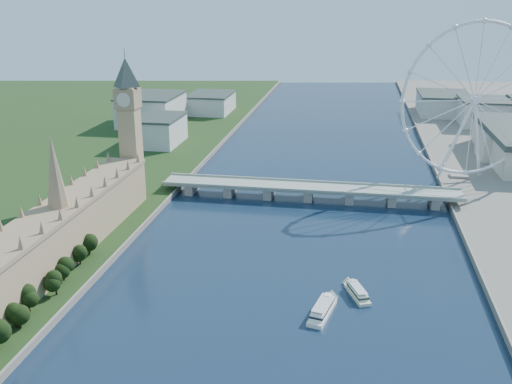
# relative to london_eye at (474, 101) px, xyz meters

# --- Properties ---
(parliament_range) EXTENTS (24.00, 200.00, 70.00)m
(parliament_range) POSITION_rel_london_eye_xyz_m (-247.98, -185.08, -49.04)
(parliament_range) COLOR tan
(parliament_range) RESTS_ON ground
(big_ben) EXTENTS (20.02, 20.02, 110.00)m
(big_ben) POSITION_rel_london_eye_xyz_m (-247.98, -77.08, -0.95)
(big_ben) COLOR tan
(big_ben) RESTS_ON ground
(westminster_bridge) EXTENTS (220.00, 22.00, 9.50)m
(westminster_bridge) POSITION_rel_london_eye_xyz_m (-119.98, -55.08, -60.89)
(westminster_bridge) COLOR gray
(westminster_bridge) RESTS_ON ground
(london_eye) EXTENTS (113.60, 39.12, 124.30)m
(london_eye) POSITION_rel_london_eye_xyz_m (0.00, 0.00, 0.00)
(london_eye) COLOR silver
(london_eye) RESTS_ON ground
(city_skyline) EXTENTS (505.00, 280.00, 32.00)m
(city_skyline) POSITION_rel_london_eye_xyz_m (-80.75, 205.00, -50.56)
(city_skyline) COLOR beige
(city_skyline) RESTS_ON ground
(tour_boat_near) EXTENTS (14.20, 30.85, 6.61)m
(tour_boat_near) POSITION_rel_london_eye_xyz_m (-100.02, -217.74, -67.52)
(tour_boat_near) COLOR white
(tour_boat_near) RESTS_ON ground
(tour_boat_far) EXTENTS (15.44, 25.99, 5.57)m
(tour_boat_far) POSITION_rel_london_eye_xyz_m (-83.80, -197.22, -67.52)
(tour_boat_far) COLOR beige
(tour_boat_far) RESTS_ON ground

